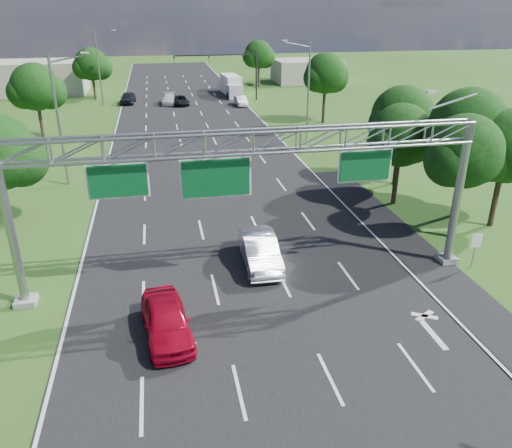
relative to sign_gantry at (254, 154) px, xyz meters
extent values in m
plane|color=#2D4C17|center=(-0.33, 18.00, -6.89)|extent=(220.00, 220.00, 0.00)
cube|color=black|center=(-0.33, 18.00, -6.89)|extent=(18.00, 180.00, 0.02)
cube|color=black|center=(9.87, 2.00, -6.89)|extent=(3.00, 30.00, 0.02)
cube|color=gray|center=(11.17, 0.00, -6.74)|extent=(1.00, 1.00, 0.30)
cylinder|color=gray|center=(11.17, 0.00, -2.89)|extent=(0.44, 0.44, 8.00)
cube|color=gray|center=(-11.33, 0.00, -6.74)|extent=(1.00, 1.00, 0.30)
cylinder|color=gray|center=(-11.33, 0.00, -2.89)|extent=(0.40, 0.40, 8.00)
cylinder|color=gray|center=(9.97, 0.00, 2.11)|extent=(2.54, 0.12, 0.79)
cube|color=beige|center=(8.77, 0.00, 2.61)|extent=(0.50, 0.22, 0.12)
cube|color=white|center=(-6.33, -0.02, -0.89)|extent=(2.80, 0.05, 1.70)
cube|color=#0A5325|center=(-6.33, -0.08, -0.89)|extent=(2.62, 0.05, 1.52)
cube|color=white|center=(-1.83, -0.02, -1.04)|extent=(3.40, 0.05, 2.00)
cube|color=#0A5325|center=(-1.83, -0.08, -1.04)|extent=(3.22, 0.05, 1.82)
cube|color=white|center=(5.67, -0.02, -0.89)|extent=(2.80, 0.05, 1.70)
cube|color=#0A5325|center=(5.67, -0.08, -0.89)|extent=(2.62, 0.05, 1.52)
cylinder|color=gray|center=(12.07, -1.00, -5.89)|extent=(0.06, 0.06, 2.00)
cube|color=white|center=(12.07, -1.03, -5.19)|extent=(0.60, 0.04, 0.80)
cylinder|color=black|center=(10.67, 53.00, -3.39)|extent=(0.24, 0.24, 7.00)
cylinder|color=black|center=(4.67, 53.00, -0.29)|extent=(12.00, 0.18, 0.18)
imported|color=black|center=(-1.33, 53.00, -0.84)|extent=(0.18, 0.22, 1.10)
imported|color=black|center=(3.67, 53.00, -0.84)|extent=(0.18, 0.22, 1.10)
imported|color=black|center=(8.67, 53.00, -0.84)|extent=(0.18, 0.22, 1.10)
cylinder|color=gray|center=(-11.83, 18.00, -1.89)|extent=(0.20, 0.20, 10.00)
cylinder|color=gray|center=(-10.53, 18.00, 2.81)|extent=(2.78, 0.12, 0.60)
cube|color=beige|center=(-9.23, 18.00, 3.21)|extent=(0.55, 0.22, 0.12)
cylinder|color=gray|center=(-11.83, 53.00, -1.89)|extent=(0.20, 0.20, 10.00)
cylinder|color=gray|center=(-10.53, 53.00, 2.81)|extent=(2.78, 0.12, 0.60)
cube|color=beige|center=(-9.23, 53.00, 3.21)|extent=(0.55, 0.22, 0.12)
cylinder|color=gray|center=(11.17, 28.00, -1.89)|extent=(0.20, 0.20, 10.00)
cylinder|color=gray|center=(9.87, 28.00, 2.81)|extent=(2.78, 0.12, 0.60)
cube|color=beige|center=(8.57, 28.00, 3.21)|extent=(0.55, 0.22, 0.12)
cylinder|color=#2D2116|center=(13.17, 3.00, -5.02)|extent=(0.36, 0.36, 3.74)
sphere|color=black|center=(13.17, 3.00, -1.39)|extent=(4.40, 4.40, 4.40)
sphere|color=black|center=(14.27, 3.40, -1.94)|extent=(3.30, 3.30, 3.30)
sphere|color=black|center=(12.18, 2.70, -1.83)|extent=(3.08, 3.08, 3.08)
cylinder|color=#2D2116|center=(15.17, 6.00, -4.80)|extent=(0.36, 0.36, 4.18)
sphere|color=black|center=(15.17, 6.00, -0.71)|extent=(5.00, 5.00, 5.00)
sphere|color=black|center=(16.42, 6.40, -1.34)|extent=(3.75, 3.75, 3.75)
sphere|color=black|center=(14.04, 5.70, -1.21)|extent=(3.50, 3.50, 3.50)
cylinder|color=#2D2116|center=(12.17, 9.00, -5.24)|extent=(0.36, 0.36, 3.30)
sphere|color=black|center=(12.17, 9.00, -1.83)|extent=(4.40, 4.40, 4.40)
sphere|color=black|center=(13.27, 9.40, -2.38)|extent=(3.30, 3.30, 3.30)
sphere|color=black|center=(11.18, 8.70, -2.27)|extent=(3.08, 3.08, 3.08)
cylinder|color=#2D2116|center=(16.67, 4.00, -5.13)|extent=(0.36, 0.36, 3.52)
sphere|color=black|center=(16.67, 4.00, -1.53)|extent=(4.60, 4.60, 4.60)
sphere|color=black|center=(15.63, 3.70, -1.99)|extent=(3.22, 3.22, 3.22)
cylinder|color=#2D2116|center=(14.17, 13.00, -5.13)|extent=(0.36, 0.36, 3.52)
sphere|color=black|center=(14.17, 13.00, -1.45)|extent=(4.80, 4.80, 4.80)
sphere|color=black|center=(15.37, 13.40, -2.05)|extent=(3.60, 3.60, 3.60)
sphere|color=black|center=(13.09, 12.70, -1.93)|extent=(3.36, 3.36, 3.36)
cylinder|color=#2D2116|center=(-14.33, 10.00, -5.35)|extent=(0.36, 0.36, 3.08)
sphere|color=black|center=(-13.13, 10.40, -2.49)|extent=(3.60, 3.60, 3.60)
cylinder|color=#2D2116|center=(-16.33, 33.00, -5.02)|extent=(0.36, 0.36, 3.74)
sphere|color=black|center=(-16.33, 33.00, -1.23)|extent=(4.80, 4.80, 4.80)
sphere|color=black|center=(-15.13, 33.40, -1.83)|extent=(3.60, 3.60, 3.60)
sphere|color=black|center=(-17.41, 32.70, -1.71)|extent=(3.36, 3.36, 3.36)
cylinder|color=#2D2116|center=(-13.33, 58.00, -5.24)|extent=(0.36, 0.36, 3.30)
sphere|color=black|center=(-13.33, 58.00, -1.67)|extent=(4.80, 4.80, 4.80)
sphere|color=black|center=(-12.13, 58.40, -2.27)|extent=(3.60, 3.60, 3.60)
sphere|color=black|center=(-14.41, 57.70, -2.15)|extent=(3.36, 3.36, 3.36)
cylinder|color=#2D2116|center=(15.67, 36.00, -4.91)|extent=(0.36, 0.36, 3.96)
sphere|color=black|center=(15.67, 36.00, -1.01)|extent=(4.80, 4.80, 4.80)
sphere|color=black|center=(16.87, 36.40, -1.61)|extent=(3.60, 3.60, 3.60)
sphere|color=black|center=(14.59, 35.70, -1.49)|extent=(3.36, 3.36, 3.36)
cylinder|color=#2D2116|center=(13.67, 66.00, -5.13)|extent=(0.36, 0.36, 3.52)
sphere|color=black|center=(13.67, 66.00, -1.45)|extent=(4.80, 4.80, 4.80)
sphere|color=black|center=(14.87, 66.40, -2.05)|extent=(3.60, 3.60, 3.60)
sphere|color=black|center=(12.59, 65.70, -1.93)|extent=(3.36, 3.36, 3.36)
cube|color=#A59D8A|center=(-22.33, 66.00, -4.39)|extent=(14.00, 10.00, 5.00)
cube|color=#A59D8A|center=(23.67, 70.00, -4.89)|extent=(12.00, 9.00, 4.00)
imported|color=#AD0820|center=(-4.65, -3.96, -6.07)|extent=(2.46, 5.01, 1.64)
imported|color=silver|center=(0.66, 1.75, -6.03)|extent=(1.95, 5.27, 1.72)
imported|color=silver|center=(-2.46, 52.20, -6.20)|extent=(2.27, 4.92, 1.39)
imported|color=black|center=(-0.88, 51.18, -6.25)|extent=(2.57, 4.82, 1.29)
imported|color=black|center=(-8.33, 53.75, -6.09)|extent=(2.37, 4.90, 1.61)
imported|color=silver|center=(7.61, 48.98, -6.23)|extent=(1.52, 4.06, 1.32)
cube|color=white|center=(7.67, 58.65, -5.30)|extent=(2.76, 5.94, 2.89)
cube|color=silver|center=(7.67, 54.61, -5.83)|extent=(2.37, 2.29, 2.12)
cylinder|color=black|center=(6.61, 54.80, -6.41)|extent=(0.34, 0.96, 0.96)
cylinder|color=black|center=(8.73, 54.80, -6.41)|extent=(0.34, 0.96, 0.96)
cylinder|color=black|center=(6.61, 60.58, -6.41)|extent=(0.34, 0.96, 0.96)
cylinder|color=black|center=(8.73, 60.58, -6.41)|extent=(0.34, 0.96, 0.96)
camera|label=1|loc=(-4.35, -22.49, 6.52)|focal=35.00mm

